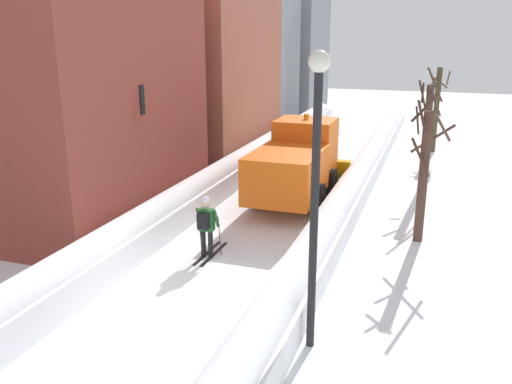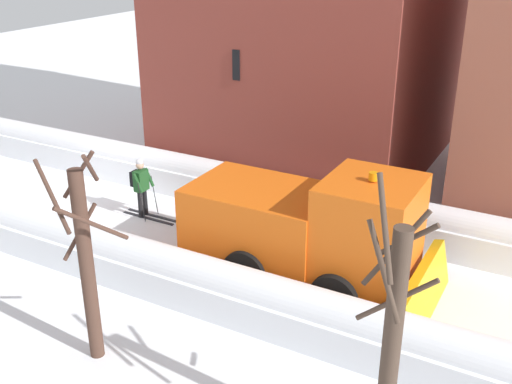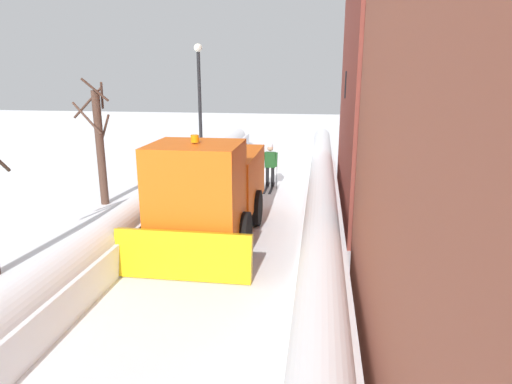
{
  "view_description": "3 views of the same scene",
  "coord_description": "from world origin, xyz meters",
  "px_view_note": "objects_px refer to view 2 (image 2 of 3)",
  "views": [
    {
      "loc": [
        5.35,
        -10.52,
        6.13
      ],
      "look_at": [
        0.18,
        4.6,
        1.34
      ],
      "focal_mm": 37.51,
      "sensor_mm": 36.0,
      "label": 1
    },
    {
      "loc": [
        12.29,
        13.12,
        7.85
      ],
      "look_at": [
        -0.18,
        6.25,
        1.71
      ],
      "focal_mm": 42.9,
      "sensor_mm": 36.0,
      "label": 2
    },
    {
      "loc": [
        -2.45,
        19.91,
        4.6
      ],
      "look_at": [
        -0.51,
        6.48,
        0.91
      ],
      "focal_mm": 31.27,
      "sensor_mm": 36.0,
      "label": 3
    }
  ],
  "objects_px": {
    "plow_truck": "(311,227)",
    "traffic_light_pole": "(237,95)",
    "skier": "(141,184)",
    "bare_tree_mid": "(391,345)",
    "bare_tree_near": "(86,261)"
  },
  "relations": [
    {
      "from": "skier",
      "to": "bare_tree_mid",
      "type": "height_order",
      "value": "bare_tree_mid"
    },
    {
      "from": "traffic_light_pole",
      "to": "plow_truck",
      "type": "bearing_deg",
      "value": 47.44
    },
    {
      "from": "traffic_light_pole",
      "to": "bare_tree_mid",
      "type": "relative_size",
      "value": 0.94
    },
    {
      "from": "skier",
      "to": "bare_tree_mid",
      "type": "xyz_separation_m",
      "value": [
        5.45,
        9.07,
        1.28
      ]
    },
    {
      "from": "bare_tree_near",
      "to": "bare_tree_mid",
      "type": "relative_size",
      "value": 0.9
    },
    {
      "from": "plow_truck",
      "to": "bare_tree_near",
      "type": "bearing_deg",
      "value": -29.6
    },
    {
      "from": "traffic_light_pole",
      "to": "bare_tree_near",
      "type": "relative_size",
      "value": 1.04
    },
    {
      "from": "skier",
      "to": "bare_tree_near",
      "type": "relative_size",
      "value": 0.41
    },
    {
      "from": "plow_truck",
      "to": "traffic_light_pole",
      "type": "relative_size",
      "value": 1.3
    },
    {
      "from": "plow_truck",
      "to": "skier",
      "type": "relative_size",
      "value": 3.31
    },
    {
      "from": "plow_truck",
      "to": "traffic_light_pole",
      "type": "bearing_deg",
      "value": -132.56
    },
    {
      "from": "skier",
      "to": "bare_tree_mid",
      "type": "relative_size",
      "value": 0.37
    },
    {
      "from": "traffic_light_pole",
      "to": "bare_tree_mid",
      "type": "distance_m",
      "value": 11.24
    },
    {
      "from": "plow_truck",
      "to": "bare_tree_mid",
      "type": "height_order",
      "value": "bare_tree_mid"
    },
    {
      "from": "skier",
      "to": "traffic_light_pole",
      "type": "bearing_deg",
      "value": 151.17
    }
  ]
}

